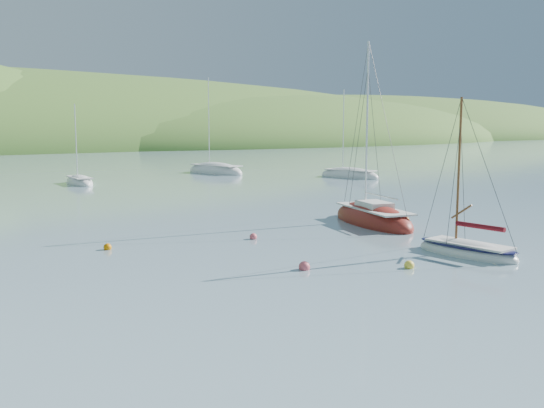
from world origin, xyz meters
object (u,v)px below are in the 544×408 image
distant_sloop_b (215,172)px  distant_sloop_d (349,176)px  sloop_red (373,220)px  distant_sloop_a (80,183)px  daysailer_white (467,251)px

distant_sloop_b → distant_sloop_d: 17.57m
distant_sloop_d → sloop_red: bearing=-143.7°
sloop_red → distant_sloop_b: 41.99m
distant_sloop_a → daysailer_white: bearing=-81.0°
distant_sloop_a → distant_sloop_d: 30.49m
sloop_red → distant_sloop_b: distant_sloop_b is taller
distant_sloop_d → daysailer_white: bearing=-138.7°
daysailer_white → distant_sloop_b: distant_sloop_b is taller
daysailer_white → distant_sloop_b: size_ratio=0.61×
sloop_red → distant_sloop_a: (-8.06, 35.99, -0.07)m
daysailer_white → sloop_red: sloop_red is taller
daysailer_white → distant_sloop_b: (13.27, 50.04, 0.02)m
daysailer_white → distant_sloop_b: bearing=69.4°
sloop_red → distant_sloop_d: sloop_red is taller
sloop_red → distant_sloop_b: (10.62, 40.63, -0.01)m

